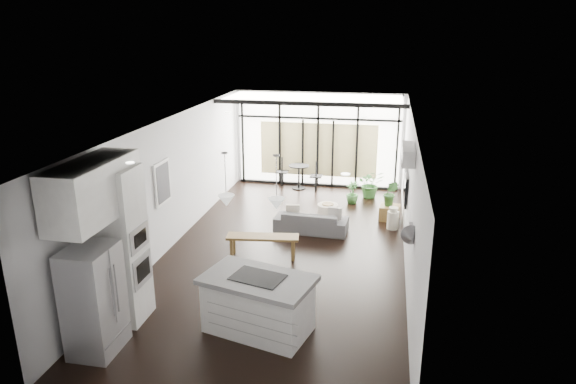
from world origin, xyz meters
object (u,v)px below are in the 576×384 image
at_px(fridge, 94,300).
at_px(milk_can, 393,218).
at_px(pouf, 328,212).
at_px(sofa, 311,218).
at_px(tv, 406,187).
at_px(console_bench, 263,246).
at_px(island, 258,304).

height_order(fridge, milk_can, fridge).
bearing_deg(milk_can, pouf, 170.33).
distance_m(fridge, sofa, 5.74).
bearing_deg(tv, console_bench, -154.78).
xyz_separation_m(island, pouf, (0.48, 5.06, -0.26)).
xyz_separation_m(console_bench, pouf, (1.06, 2.41, -0.03)).
xyz_separation_m(console_bench, milk_can, (2.66, 2.14, 0.03)).
relative_size(milk_can, tv, 0.49).
xyz_separation_m(fridge, pouf, (2.69, 6.01, -0.62)).
xyz_separation_m(island, milk_can, (2.08, 4.79, -0.19)).
bearing_deg(milk_can, console_bench, -141.17).
distance_m(fridge, console_bench, 3.99).
bearing_deg(pouf, fridge, -114.13).
xyz_separation_m(console_bench, tv, (2.87, 1.35, 1.06)).
bearing_deg(fridge, pouf, 65.87).
relative_size(fridge, tv, 1.49).
xyz_separation_m(pouf, tv, (1.80, -1.06, 1.09)).
bearing_deg(console_bench, pouf, 58.74).
distance_m(island, milk_can, 5.23).
distance_m(fridge, tv, 6.70).
height_order(island, sofa, island).
distance_m(sofa, milk_can, 1.96).
distance_m(fridge, milk_can, 7.18).
distance_m(sofa, pouf, 0.88).
relative_size(fridge, sofa, 0.97).
bearing_deg(console_bench, fridge, -121.75).
bearing_deg(console_bench, island, -85.10).
bearing_deg(island, fridge, -141.96).
bearing_deg(pouf, console_bench, -113.84).
bearing_deg(island, milk_can, 81.37).
relative_size(pouf, milk_can, 0.95).
xyz_separation_m(sofa, milk_can, (1.88, 0.55, -0.06)).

